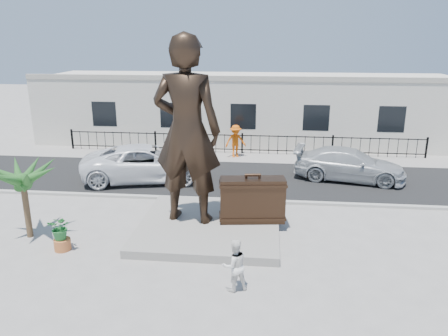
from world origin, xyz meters
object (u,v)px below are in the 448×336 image
object	(u,v)px
suitcase	(252,200)
tourist	(234,265)
statue	(187,131)
car_white	(147,163)

from	to	relation	value
suitcase	tourist	bearing A→B (deg)	-101.54
suitcase	tourist	xyz separation A→B (m)	(-0.32, -4.29, -0.36)
statue	car_white	world-z (taller)	statue
tourist	car_white	distance (m)	10.90
statue	tourist	world-z (taller)	statue
statue	car_white	distance (m)	6.82
car_white	statue	bearing A→B (deg)	-162.11
statue	suitcase	size ratio (longest dim) A/B	2.86
suitcase	car_white	xyz separation A→B (m)	(-5.54, 5.28, -0.25)
tourist	statue	bearing A→B (deg)	-89.49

